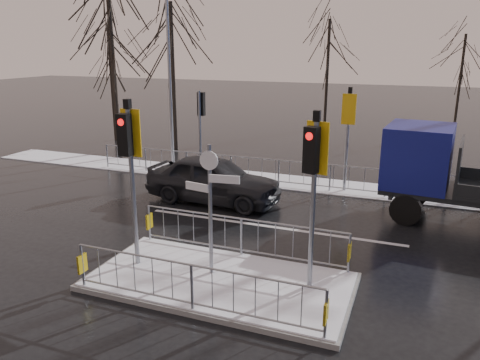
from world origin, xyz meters
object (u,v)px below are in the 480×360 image
(car_far_lane, at_px, (214,179))
(flatbed_truck, at_px, (448,172))
(traffic_island, at_px, (219,268))
(street_lamp_left, at_px, (171,65))

(car_far_lane, xyz_separation_m, flatbed_truck, (7.45, 1.02, 0.75))
(traffic_island, bearing_deg, car_far_lane, 115.58)
(traffic_island, relative_size, car_far_lane, 1.26)
(car_far_lane, bearing_deg, flatbed_truck, -79.55)
(traffic_island, relative_size, flatbed_truck, 0.92)
(flatbed_truck, bearing_deg, traffic_island, -127.47)
(traffic_island, bearing_deg, street_lamp_left, 124.07)
(flatbed_truck, bearing_deg, street_lamp_left, 164.63)
(traffic_island, height_order, car_far_lane, traffic_island)
(car_far_lane, height_order, flatbed_truck, flatbed_truck)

